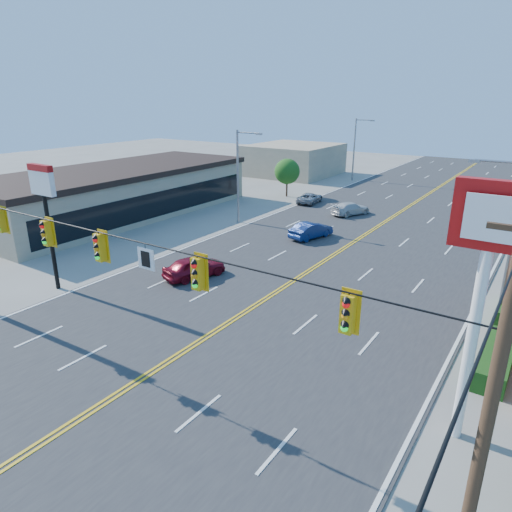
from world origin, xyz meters
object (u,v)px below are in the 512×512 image
Objects in this scene: kfc_pylon at (485,265)px; car_silver at (310,198)px; car_white at (350,209)px; signal_span at (121,267)px; car_blue at (311,231)px; pizza_hut_sign at (45,202)px; car_magenta at (194,268)px.

kfc_pylon is 35.17m from car_silver.
signal_span is at bearing 120.97° from car_white.
car_blue is 8.83m from car_white.
pizza_hut_sign is 1.74× the size of car_magenta.
car_silver is at bearing 1.41° from car_white.
car_white is (1.75, 20.25, -0.08)m from car_magenta.
car_magenta is at bearing 94.51° from car_blue.
signal_span is 6.31× the size of car_silver.
car_magenta is 11.62m from car_blue.
pizza_hut_sign is 1.78× the size of car_silver.
car_blue is 12.63m from car_silver.
car_silver is at bearing -46.91° from car_blue.
kfc_pylon is (11.12, 4.00, 1.16)m from signal_span.
car_magenta is 0.97× the size of car_white.
kfc_pylon reaches higher than pizza_hut_sign.
car_magenta is 1.02× the size of car_silver.
kfc_pylon is 1.24× the size of pizza_hut_sign.
signal_span is at bearing 136.27° from car_magenta.
kfc_pylon is at bearing 144.94° from car_blue.
car_white is at bearing -77.29° from car_magenta.
car_magenta is (-5.29, 9.69, -4.22)m from signal_span.
pizza_hut_sign reaches higher than car_magenta.
signal_span is 33.79m from car_silver.
pizza_hut_sign is 27.34m from car_white.
signal_span is 30.45m from car_white.
car_blue is at bearing 129.83° from kfc_pylon.
car_magenta is at bearing 160.89° from kfc_pylon.
car_silver is (-20.19, 28.26, -5.51)m from kfc_pylon.
car_blue reaches higher than car_white.
kfc_pylon is 22.02m from pizza_hut_sign.
car_white is at bearing 96.75° from signal_span.
signal_span reaches higher than car_white.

